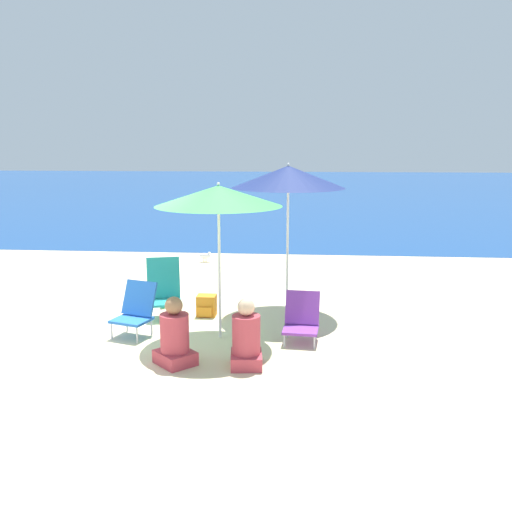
# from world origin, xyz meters

# --- Properties ---
(ground_plane) EXTENTS (60.00, 60.00, 0.00)m
(ground_plane) POSITION_xyz_m (0.00, 0.00, 0.00)
(ground_plane) COLOR beige
(sea_water) EXTENTS (60.00, 40.00, 0.01)m
(sea_water) POSITION_xyz_m (0.00, 25.61, 0.00)
(sea_water) COLOR #19478C
(sea_water) RESTS_ON ground
(beach_umbrella_navy) EXTENTS (1.73, 1.73, 2.30)m
(beach_umbrella_navy) POSITION_xyz_m (2.76, 1.00, 2.09)
(beach_umbrella_navy) COLOR white
(beach_umbrella_navy) RESTS_ON ground
(beach_umbrella_green) EXTENTS (1.67, 1.67, 2.10)m
(beach_umbrella_green) POSITION_xyz_m (1.90, -0.35, 1.92)
(beach_umbrella_green) COLOR white
(beach_umbrella_green) RESTS_ON ground
(beach_chair_purple) EXTENTS (0.50, 0.57, 0.64)m
(beach_chair_purple) POSITION_xyz_m (3.00, -0.37, 0.30)
(beach_chair_purple) COLOR silver
(beach_chair_purple) RESTS_ON ground
(beach_chair_blue) EXTENTS (0.61, 0.64, 0.73)m
(beach_chair_blue) POSITION_xyz_m (0.74, -0.35, 0.37)
(beach_chair_blue) COLOR silver
(beach_chair_blue) RESTS_ON ground
(beach_chair_teal) EXTENTS (0.61, 0.61, 0.89)m
(beach_chair_teal) POSITION_xyz_m (0.91, 0.54, 0.43)
(beach_chair_teal) COLOR silver
(beach_chair_teal) RESTS_ON ground
(person_seated_near) EXTENTS (0.41, 0.47, 0.83)m
(person_seated_near) POSITION_xyz_m (2.36, -1.34, 0.33)
(person_seated_near) COLOR #BF3F4C
(person_seated_near) RESTS_ON ground
(person_seated_far) EXTENTS (0.58, 0.58, 0.83)m
(person_seated_far) POSITION_xyz_m (1.51, -1.34, 0.33)
(person_seated_far) COLOR #BF3F4C
(person_seated_far) RESTS_ON ground
(backpack_orange) EXTENTS (0.29, 0.27, 0.32)m
(backpack_orange) POSITION_xyz_m (1.55, 0.61, 0.16)
(backpack_orange) COLOR orange
(backpack_orange) RESTS_ON ground
(water_bottle) EXTENTS (0.09, 0.09, 0.26)m
(water_bottle) POSITION_xyz_m (0.79, 0.96, 0.10)
(water_bottle) COLOR #4CB266
(water_bottle) RESTS_ON ground
(seagull) EXTENTS (0.27, 0.11, 0.23)m
(seagull) POSITION_xyz_m (0.83, 4.59, 0.14)
(seagull) COLOR gold
(seagull) RESTS_ON ground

